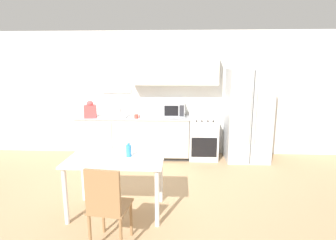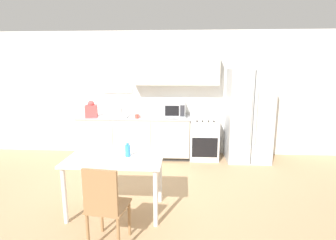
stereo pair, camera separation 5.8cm
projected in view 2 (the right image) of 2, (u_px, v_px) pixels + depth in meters
ground_plane at (141, 190)px, 4.17m from camera, size 12.00×12.00×0.00m
wall_back at (157, 90)px, 5.78m from camera, size 12.00×0.38×2.70m
kitchen_counter at (135, 136)px, 5.69m from camera, size 2.39×0.67×0.90m
oven_range at (204, 137)px, 5.61m from camera, size 0.60×0.64×0.92m
refrigerator at (248, 115)px, 5.41m from camera, size 0.86×0.78×1.90m
kitchen_sink at (115, 115)px, 5.63m from camera, size 0.61×0.45×0.28m
microwave at (175, 109)px, 5.62m from camera, size 0.45×0.39×0.29m
coffee_mug at (137, 116)px, 5.38m from camera, size 0.11×0.08×0.08m
grocery_bag_0 at (91, 110)px, 5.48m from camera, size 0.29×0.26×0.35m
dining_table at (115, 166)px, 3.43m from camera, size 1.25×0.73×0.76m
dining_chair_near at (104, 202)px, 2.72m from camera, size 0.45×0.45×0.93m
drink_bottle at (128, 150)px, 3.45m from camera, size 0.07×0.07×0.21m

